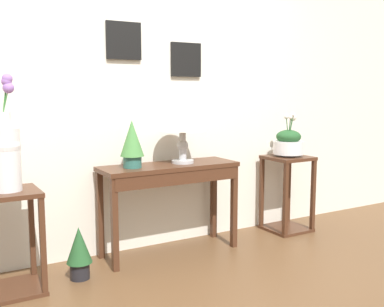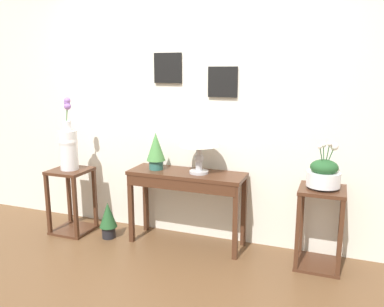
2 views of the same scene
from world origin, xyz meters
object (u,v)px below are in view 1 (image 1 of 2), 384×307
object	(u,v)px
table_lamp	(183,120)
flower_vase_tall_left	(6,151)
potted_plant_floor	(79,251)
pedestal_stand_left	(10,242)
potted_plant_on_console	(132,142)
console_table	(170,179)
pedestal_stand_right	(287,194)
planter_bowl_wide_right	(288,142)

from	to	relation	value
table_lamp	flower_vase_tall_left	size ratio (longest dim) A/B	0.65
flower_vase_tall_left	potted_plant_floor	world-z (taller)	flower_vase_tall_left
flower_vase_tall_left	potted_plant_floor	size ratio (longest dim) A/B	1.97
pedestal_stand_left	flower_vase_tall_left	size ratio (longest dim) A/B	0.92
potted_plant_on_console	pedestal_stand_left	distance (m)	1.10
console_table	potted_plant_floor	size ratio (longest dim) A/B	2.98
console_table	pedestal_stand_right	distance (m)	1.27
table_lamp	pedestal_stand_left	size ratio (longest dim) A/B	0.71
pedestal_stand_right	potted_plant_floor	distance (m)	2.05
potted_plant_on_console	pedestal_stand_left	world-z (taller)	potted_plant_on_console
planter_bowl_wide_right	table_lamp	bearing A→B (deg)	179.07
console_table	pedestal_stand_left	xyz separation A→B (m)	(-1.24, -0.12, -0.28)
flower_vase_tall_left	pedestal_stand_right	bearing A→B (deg)	2.97
console_table	potted_plant_floor	distance (m)	0.91
table_lamp	potted_plant_on_console	size ratio (longest dim) A/B	1.33
potted_plant_on_console	console_table	bearing A→B (deg)	-2.83
console_table	planter_bowl_wide_right	xyz separation A→B (m)	(1.24, 0.00, 0.22)
planter_bowl_wide_right	potted_plant_floor	bearing A→B (deg)	-175.96
pedestal_stand_right	flower_vase_tall_left	bearing A→B (deg)	-177.03
table_lamp	potted_plant_floor	xyz separation A→B (m)	(-0.92, -0.16, -0.88)
pedestal_stand_left	planter_bowl_wide_right	size ratio (longest dim) A/B	1.67
flower_vase_tall_left	potted_plant_on_console	bearing A→B (deg)	8.65
potted_plant_on_console	pedestal_stand_left	bearing A→B (deg)	-171.39
console_table	pedestal_stand_left	distance (m)	1.28
table_lamp	planter_bowl_wide_right	world-z (taller)	table_lamp
potted_plant_on_console	flower_vase_tall_left	distance (m)	0.93
console_table	table_lamp	distance (m)	0.48
table_lamp	potted_plant_floor	world-z (taller)	table_lamp
pedestal_stand_left	planter_bowl_wide_right	xyz separation A→B (m)	(2.48, 0.13, 0.50)
console_table	planter_bowl_wide_right	distance (m)	1.26
pedestal_stand_left	console_table	bearing A→B (deg)	5.70
console_table	table_lamp	xyz separation A→B (m)	(0.12, 0.02, 0.47)
potted_plant_on_console	planter_bowl_wide_right	world-z (taller)	planter_bowl_wide_right
table_lamp	pedestal_stand_right	world-z (taller)	table_lamp
console_table	flower_vase_tall_left	distance (m)	1.29
potted_plant_on_console	planter_bowl_wide_right	distance (m)	1.56
table_lamp	planter_bowl_wide_right	distance (m)	1.14
planter_bowl_wide_right	potted_plant_on_console	bearing A→B (deg)	179.59
pedestal_stand_left	planter_bowl_wide_right	world-z (taller)	planter_bowl_wide_right
potted_plant_on_console	potted_plant_floor	bearing A→B (deg)	-162.01
flower_vase_tall_left	planter_bowl_wide_right	size ratio (longest dim) A/B	1.82
pedestal_stand_left	pedestal_stand_right	bearing A→B (deg)	2.96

